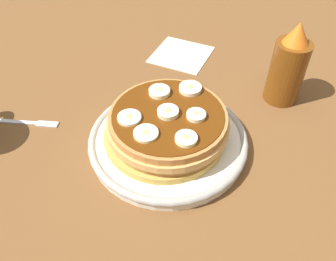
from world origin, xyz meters
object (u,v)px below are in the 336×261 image
pancake_stack (166,126)px  banana_slice_6 (190,89)px  plate (168,140)px  napkin (181,54)px  fork (24,122)px  syrup_bottle (288,67)px  banana_slice_1 (196,114)px  banana_slice_2 (159,92)px  banana_slice_5 (186,139)px  banana_slice_3 (146,134)px  banana_slice_4 (129,118)px  banana_slice_0 (165,112)px

pancake_stack → banana_slice_6: bearing=-25.6°
plate → napkin: size_ratio=2.20×
fork → syrup_bottle: (13.00, -42.13, 6.21)cm
banana_slice_1 → fork: banana_slice_1 is taller
banana_slice_2 → banana_slice_5: banana_slice_2 is taller
banana_slice_3 → banana_slice_6: (10.39, -4.85, 0.10)cm
banana_slice_3 → banana_slice_4: same height
napkin → pancake_stack: bearing=-178.2°
banana_slice_3 → fork: banana_slice_3 is taller
banana_slice_3 → banana_slice_4: bearing=47.0°
pancake_stack → banana_slice_5: size_ratio=6.24×
banana_slice_6 → napkin: (19.66, 3.63, -6.59)cm
pancake_stack → fork: size_ratio=1.43×
pancake_stack → napkin: size_ratio=1.69×
fork → pancake_stack: bearing=-93.2°
banana_slice_2 → banana_slice_3: 8.92cm
banana_slice_3 → banana_slice_0: bearing=-22.5°
banana_slice_3 → banana_slice_4: 3.92cm
fork → syrup_bottle: bearing=-72.8°
banana_slice_0 → syrup_bottle: bearing=-52.0°
plate → banana_slice_0: banana_slice_0 is taller
syrup_bottle → banana_slice_2: bearing=116.5°
banana_slice_6 → banana_slice_0: bearing=153.1°
plate → banana_slice_2: size_ratio=7.49×
banana_slice_3 → napkin: bearing=-2.3°
banana_slice_3 → banana_slice_2: bearing=-2.1°
napkin → banana_slice_6: bearing=-169.6°
plate → banana_slice_3: bearing=152.9°
plate → banana_slice_5: (-4.70, -3.11, 5.57)cm
banana_slice_5 → banana_slice_6: (10.60, 0.56, 0.03)cm
banana_slice_4 → fork: 20.30cm
pancake_stack → syrup_bottle: bearing=-51.8°
banana_slice_2 → banana_slice_6: 4.76cm
pancake_stack → syrup_bottle: syrup_bottle is taller
banana_slice_5 → napkin: banana_slice_5 is taller
syrup_bottle → napkin: bearing=59.5°
plate → pancake_stack: bearing=81.6°
banana_slice_4 → banana_slice_5: bearing=-109.2°
banana_slice_6 → syrup_bottle: syrup_bottle is taller
syrup_bottle → banana_slice_5: bearing=142.1°
banana_slice_6 → syrup_bottle: 17.59cm
banana_slice_2 → banana_slice_4: 7.01cm
pancake_stack → fork: 24.26cm
fork → syrup_bottle: syrup_bottle is taller
napkin → fork: 33.45cm
banana_slice_5 → napkin: bearing=7.9°
banana_slice_1 → banana_slice_3: bearing=127.8°
napkin → banana_slice_0: bearing=-178.6°
banana_slice_3 → banana_slice_1: bearing=-52.2°
banana_slice_0 → banana_slice_3: size_ratio=0.90×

